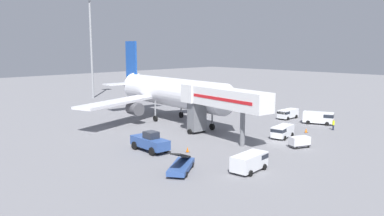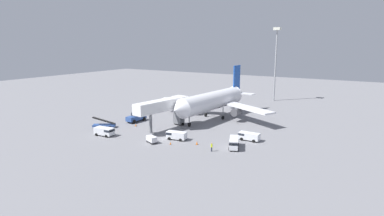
{
  "view_description": "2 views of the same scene",
  "coord_description": "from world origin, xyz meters",
  "px_view_note": "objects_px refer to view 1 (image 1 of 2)",
  "views": [
    {
      "loc": [
        -48.07,
        -30.26,
        13.8
      ],
      "look_at": [
        -0.56,
        17.47,
        3.18
      ],
      "focal_mm": 36.88,
      "sensor_mm": 36.0,
      "label": 1
    },
    {
      "loc": [
        41.61,
        -55.89,
        21.69
      ],
      "look_at": [
        -0.82,
        14.59,
        4.7
      ],
      "focal_mm": 29.34,
      "sensor_mm": 36.0,
      "label": 2
    }
  ],
  "objects_px": {
    "service_van_far_right": "(319,117)",
    "baggage_cart_mid_right": "(300,142)",
    "safety_cone_bravo": "(307,139)",
    "belt_loader_truck": "(181,165)",
    "service_van_outer_left": "(250,161)",
    "pushback_tug": "(150,142)",
    "ground_crew_worker_foreground": "(333,124)",
    "jet_bridge": "(218,100)",
    "apron_light_mast": "(90,26)",
    "airplane_at_gate": "(170,92)",
    "safety_cone_charlie": "(188,150)",
    "service_van_near_left": "(288,113)",
    "service_van_mid_left": "(282,131)",
    "safety_cone_alpha": "(306,130)"
  },
  "relations": [
    {
      "from": "belt_loader_truck",
      "to": "service_van_mid_left",
      "type": "bearing_deg",
      "value": 2.66
    },
    {
      "from": "belt_loader_truck",
      "to": "pushback_tug",
      "type": "bearing_deg",
      "value": 71.81
    },
    {
      "from": "jet_bridge",
      "to": "service_van_mid_left",
      "type": "relative_size",
      "value": 3.59
    },
    {
      "from": "service_van_far_right",
      "to": "baggage_cart_mid_right",
      "type": "relative_size",
      "value": 1.8
    },
    {
      "from": "service_van_far_right",
      "to": "safety_cone_charlie",
      "type": "distance_m",
      "value": 29.87
    },
    {
      "from": "service_van_near_left",
      "to": "ground_crew_worker_foreground",
      "type": "xyz_separation_m",
      "value": [
        -3.75,
        -10.97,
        -0.06
      ]
    },
    {
      "from": "belt_loader_truck",
      "to": "service_van_mid_left",
      "type": "xyz_separation_m",
      "value": [
        22.04,
        1.03,
        0.34
      ]
    },
    {
      "from": "service_van_far_right",
      "to": "safety_cone_alpha",
      "type": "height_order",
      "value": "service_van_far_right"
    },
    {
      "from": "belt_loader_truck",
      "to": "safety_cone_charlie",
      "type": "bearing_deg",
      "value": 40.78
    },
    {
      "from": "jet_bridge",
      "to": "airplane_at_gate",
      "type": "bearing_deg",
      "value": 72.41
    },
    {
      "from": "service_van_near_left",
      "to": "service_van_outer_left",
      "type": "height_order",
      "value": "service_van_outer_left"
    },
    {
      "from": "belt_loader_truck",
      "to": "safety_cone_alpha",
      "type": "distance_m",
      "value": 28.0
    },
    {
      "from": "jet_bridge",
      "to": "safety_cone_charlie",
      "type": "xyz_separation_m",
      "value": [
        -8.33,
        -2.01,
        -5.54
      ]
    },
    {
      "from": "pushback_tug",
      "to": "ground_crew_worker_foreground",
      "type": "height_order",
      "value": "pushback_tug"
    },
    {
      "from": "service_van_outer_left",
      "to": "baggage_cart_mid_right",
      "type": "distance_m",
      "value": 13.19
    },
    {
      "from": "safety_cone_bravo",
      "to": "safety_cone_charlie",
      "type": "distance_m",
      "value": 18.62
    },
    {
      "from": "service_van_far_right",
      "to": "ground_crew_worker_foreground",
      "type": "bearing_deg",
      "value": -126.81
    },
    {
      "from": "service_van_mid_left",
      "to": "service_van_outer_left",
      "type": "distance_m",
      "value": 17.53
    },
    {
      "from": "service_van_mid_left",
      "to": "safety_cone_alpha",
      "type": "height_order",
      "value": "service_van_mid_left"
    },
    {
      "from": "ground_crew_worker_foreground",
      "to": "pushback_tug",
      "type": "bearing_deg",
      "value": 159.53
    },
    {
      "from": "belt_loader_truck",
      "to": "baggage_cart_mid_right",
      "type": "distance_m",
      "value": 19.15
    },
    {
      "from": "belt_loader_truck",
      "to": "ground_crew_worker_foreground",
      "type": "xyz_separation_m",
      "value": [
        32.8,
        -1.92,
        0.24
      ]
    },
    {
      "from": "service_van_far_right",
      "to": "service_van_outer_left",
      "type": "xyz_separation_m",
      "value": [
        -30.23,
        -7.41,
        -0.11
      ]
    },
    {
      "from": "jet_bridge",
      "to": "apron_light_mast",
      "type": "relative_size",
      "value": 0.62
    },
    {
      "from": "pushback_tug",
      "to": "ground_crew_worker_foreground",
      "type": "distance_m",
      "value": 31.78
    },
    {
      "from": "jet_bridge",
      "to": "service_van_far_right",
      "type": "xyz_separation_m",
      "value": [
        21.37,
        -5.14,
        -4.64
      ]
    },
    {
      "from": "service_van_near_left",
      "to": "apron_light_mast",
      "type": "relative_size",
      "value": 0.17
    },
    {
      "from": "jet_bridge",
      "to": "service_van_far_right",
      "type": "relative_size",
      "value": 3.12
    },
    {
      "from": "jet_bridge",
      "to": "belt_loader_truck",
      "type": "relative_size",
      "value": 2.92
    },
    {
      "from": "service_van_outer_left",
      "to": "safety_cone_charlie",
      "type": "xyz_separation_m",
      "value": [
        0.54,
        10.55,
        -0.79
      ]
    },
    {
      "from": "service_van_near_left",
      "to": "apron_light_mast",
      "type": "xyz_separation_m",
      "value": [
        -10.2,
        53.31,
        17.83
      ]
    },
    {
      "from": "jet_bridge",
      "to": "safety_cone_charlie",
      "type": "bearing_deg",
      "value": -166.45
    },
    {
      "from": "pushback_tug",
      "to": "safety_cone_alpha",
      "type": "distance_m",
      "value": 26.51
    },
    {
      "from": "baggage_cart_mid_right",
      "to": "safety_cone_bravo",
      "type": "distance_m",
      "value": 4.44
    },
    {
      "from": "safety_cone_charlie",
      "to": "safety_cone_bravo",
      "type": "bearing_deg",
      "value": -25.37
    },
    {
      "from": "pushback_tug",
      "to": "ground_crew_worker_foreground",
      "type": "bearing_deg",
      "value": -20.47
    },
    {
      "from": "baggage_cart_mid_right",
      "to": "airplane_at_gate",
      "type": "bearing_deg",
      "value": 87.86
    },
    {
      "from": "service_van_outer_left",
      "to": "safety_cone_bravo",
      "type": "xyz_separation_m",
      "value": [
        17.36,
        2.57,
        -0.83
      ]
    },
    {
      "from": "service_van_near_left",
      "to": "safety_cone_charlie",
      "type": "distance_m",
      "value": 30.58
    },
    {
      "from": "safety_cone_bravo",
      "to": "apron_light_mast",
      "type": "distance_m",
      "value": 67.68
    },
    {
      "from": "pushback_tug",
      "to": "service_van_outer_left",
      "type": "bearing_deg",
      "value": -79.62
    },
    {
      "from": "service_van_far_right",
      "to": "safety_cone_bravo",
      "type": "xyz_separation_m",
      "value": [
        -12.87,
        -4.84,
        -0.94
      ]
    },
    {
      "from": "airplane_at_gate",
      "to": "belt_loader_truck",
      "type": "bearing_deg",
      "value": -129.51
    },
    {
      "from": "pushback_tug",
      "to": "safety_cone_charlie",
      "type": "xyz_separation_m",
      "value": [
        3.17,
        -3.85,
        -0.9
      ]
    },
    {
      "from": "service_van_mid_left",
      "to": "apron_light_mast",
      "type": "distance_m",
      "value": 64.01
    },
    {
      "from": "pushback_tug",
      "to": "service_van_far_right",
      "type": "distance_m",
      "value": 33.6
    },
    {
      "from": "jet_bridge",
      "to": "baggage_cart_mid_right",
      "type": "bearing_deg",
      "value": -69.17
    },
    {
      "from": "jet_bridge",
      "to": "service_van_far_right",
      "type": "height_order",
      "value": "jet_bridge"
    },
    {
      "from": "airplane_at_gate",
      "to": "pushback_tug",
      "type": "relative_size",
      "value": 6.05
    },
    {
      "from": "safety_cone_alpha",
      "to": "safety_cone_charlie",
      "type": "distance_m",
      "value": 22.37
    }
  ]
}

